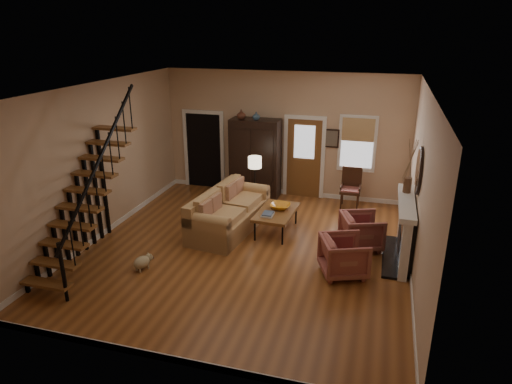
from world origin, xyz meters
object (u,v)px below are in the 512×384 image
(armoire, at_px, (255,158))
(armchair_left, at_px, (344,256))
(floor_lamp, at_px, (255,185))
(side_chair, at_px, (351,189))
(sofa, at_px, (230,211))
(armchair_right, at_px, (362,231))
(coffee_table, at_px, (276,221))

(armoire, relative_size, armchair_left, 2.57)
(armchair_left, distance_m, floor_lamp, 3.47)
(armoire, bearing_deg, floor_lamp, -74.65)
(armchair_left, bearing_deg, side_chair, -18.49)
(sofa, distance_m, floor_lamp, 1.22)
(armchair_left, xyz_separation_m, armchair_right, (0.25, 1.21, -0.00))
(armchair_left, bearing_deg, armchair_right, -32.96)
(coffee_table, relative_size, floor_lamp, 0.93)
(floor_lamp, bearing_deg, armoire, 105.35)
(sofa, xyz_separation_m, floor_lamp, (0.26, 1.16, 0.26))
(coffee_table, bearing_deg, armchair_left, -41.83)
(coffee_table, bearing_deg, side_chair, 52.64)
(side_chair, bearing_deg, armchair_right, -79.02)
(side_chair, bearing_deg, sofa, -140.36)
(armchair_left, bearing_deg, floor_lamp, 23.02)
(armoire, relative_size, floor_lamp, 1.48)
(coffee_table, distance_m, armchair_right, 1.90)
(armoire, xyz_separation_m, floor_lamp, (0.31, -1.11, -0.34))
(coffee_table, relative_size, armchair_left, 1.62)
(armchair_right, xyz_separation_m, side_chair, (-0.42, 2.17, 0.14))
(coffee_table, bearing_deg, floor_lamp, 128.14)
(sofa, distance_m, side_chair, 3.25)
(coffee_table, bearing_deg, sofa, -171.13)
(armoire, bearing_deg, side_chair, -4.48)
(armchair_right, bearing_deg, sofa, 68.25)
(coffee_table, xyz_separation_m, side_chair, (1.46, 1.91, 0.26))
(coffee_table, xyz_separation_m, armchair_right, (1.88, -0.26, 0.11))
(sofa, bearing_deg, side_chair, 46.53)
(side_chair, bearing_deg, armoire, 175.52)
(coffee_table, distance_m, side_chair, 2.42)
(sofa, height_order, side_chair, side_chair)
(armoire, bearing_deg, armchair_right, -38.58)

